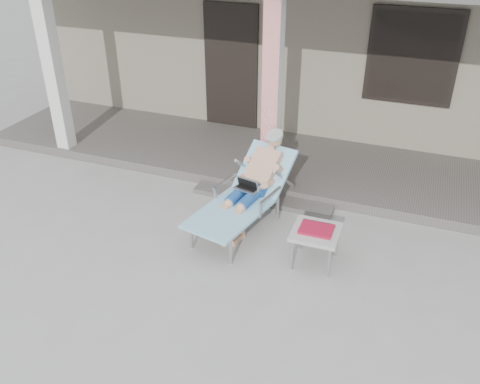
% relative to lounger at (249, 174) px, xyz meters
% --- Properties ---
extents(ground, '(60.00, 60.00, 0.00)m').
position_rel_lounger_xyz_m(ground, '(-0.00, -1.28, -0.71)').
color(ground, '#9E9E99').
rests_on(ground, ground).
extents(house, '(10.40, 5.40, 3.30)m').
position_rel_lounger_xyz_m(house, '(-0.00, 5.22, 0.96)').
color(house, gray).
rests_on(house, ground).
extents(porch_deck, '(10.00, 2.00, 0.15)m').
position_rel_lounger_xyz_m(porch_deck, '(-0.00, 1.72, -0.64)').
color(porch_deck, '#605B56').
rests_on(porch_deck, ground).
extents(porch_step, '(2.00, 0.30, 0.07)m').
position_rel_lounger_xyz_m(porch_step, '(-0.00, 0.57, -0.67)').
color(porch_step, '#605B56').
rests_on(porch_step, ground).
extents(lounger, '(1.01, 1.84, 1.15)m').
position_rel_lounger_xyz_m(lounger, '(0.00, 0.00, 0.00)').
color(lounger, '#B7B7BC').
rests_on(lounger, ground).
extents(side_table, '(0.54, 0.54, 0.48)m').
position_rel_lounger_xyz_m(side_table, '(1.00, -0.53, -0.31)').
color(side_table, '#ACACA7').
rests_on(side_table, ground).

